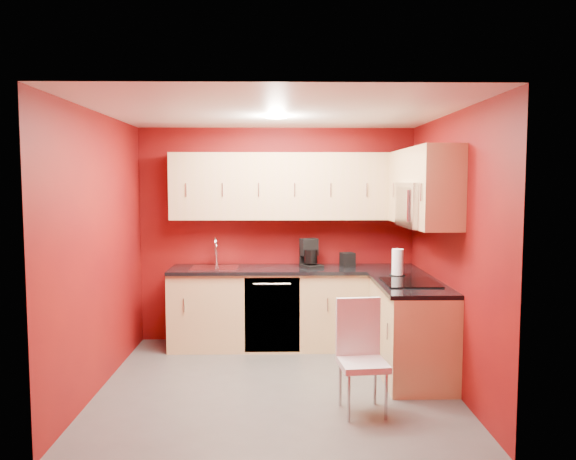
{
  "coord_description": "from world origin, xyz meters",
  "views": [
    {
      "loc": [
        0.02,
        -5.08,
        1.88
      ],
      "look_at": [
        0.12,
        0.55,
        1.39
      ],
      "focal_mm": 35.0,
      "sensor_mm": 36.0,
      "label": 1
    }
  ],
  "objects_px": {
    "microwave": "(424,205)",
    "paper_towel": "(398,262)",
    "dining_chair": "(363,358)",
    "coffee_maker": "(312,253)",
    "napkin_holder": "(347,259)",
    "sink": "(215,265)"
  },
  "relations": [
    {
      "from": "sink",
      "to": "paper_towel",
      "type": "height_order",
      "value": "sink"
    },
    {
      "from": "coffee_maker",
      "to": "napkin_holder",
      "type": "height_order",
      "value": "coffee_maker"
    },
    {
      "from": "napkin_holder",
      "to": "dining_chair",
      "type": "relative_size",
      "value": 0.17
    },
    {
      "from": "dining_chair",
      "to": "coffee_maker",
      "type": "bearing_deg",
      "value": 93.47
    },
    {
      "from": "sink",
      "to": "paper_towel",
      "type": "xyz_separation_m",
      "value": [
        1.95,
        -0.57,
        0.1
      ]
    },
    {
      "from": "coffee_maker",
      "to": "napkin_holder",
      "type": "distance_m",
      "value": 0.43
    },
    {
      "from": "microwave",
      "to": "napkin_holder",
      "type": "xyz_separation_m",
      "value": [
        -0.58,
        1.08,
        -0.67
      ]
    },
    {
      "from": "coffee_maker",
      "to": "dining_chair",
      "type": "height_order",
      "value": "coffee_maker"
    },
    {
      "from": "microwave",
      "to": "napkin_holder",
      "type": "distance_m",
      "value": 1.4
    },
    {
      "from": "sink",
      "to": "dining_chair",
      "type": "bearing_deg",
      "value": -53.08
    },
    {
      "from": "napkin_holder",
      "to": "paper_towel",
      "type": "relative_size",
      "value": 0.57
    },
    {
      "from": "dining_chair",
      "to": "paper_towel",
      "type": "bearing_deg",
      "value": 61.19
    },
    {
      "from": "microwave",
      "to": "napkin_holder",
      "type": "height_order",
      "value": "microwave"
    },
    {
      "from": "paper_towel",
      "to": "dining_chair",
      "type": "relative_size",
      "value": 0.3
    },
    {
      "from": "sink",
      "to": "coffee_maker",
      "type": "height_order",
      "value": "sink"
    },
    {
      "from": "napkin_holder",
      "to": "dining_chair",
      "type": "distance_m",
      "value": 2.02
    },
    {
      "from": "paper_towel",
      "to": "coffee_maker",
      "type": "bearing_deg",
      "value": 146.58
    },
    {
      "from": "dining_chair",
      "to": "sink",
      "type": "bearing_deg",
      "value": 121.01
    },
    {
      "from": "napkin_holder",
      "to": "dining_chair",
      "type": "bearing_deg",
      "value": -93.24
    },
    {
      "from": "sink",
      "to": "microwave",
      "type": "bearing_deg",
      "value": -25.6
    },
    {
      "from": "microwave",
      "to": "paper_towel",
      "type": "relative_size",
      "value": 2.76
    },
    {
      "from": "coffee_maker",
      "to": "paper_towel",
      "type": "xyz_separation_m",
      "value": [
        0.86,
        -0.56,
        -0.02
      ]
    }
  ]
}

